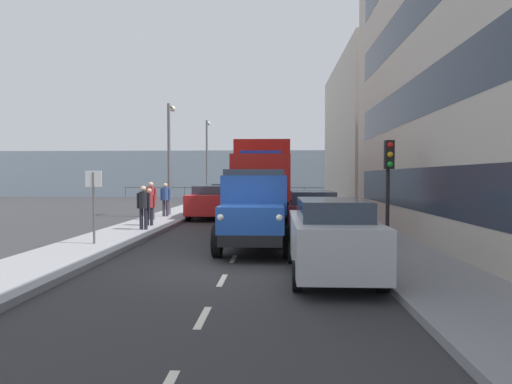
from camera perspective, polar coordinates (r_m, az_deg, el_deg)
ground_plane at (r=22.06m, az=-0.37°, el=-3.75°), size 80.00×80.00×0.00m
sidewalk_left at (r=22.28m, az=11.34°, el=-3.54°), size 2.41×44.24×0.15m
sidewalk_right at (r=22.74m, az=-11.83°, el=-3.43°), size 2.41×44.24×0.15m
road_centreline_markings at (r=21.83m, az=-0.40°, el=-3.80°), size 0.12×41.08×0.01m
building_far_block at (r=34.85m, az=16.50°, el=7.16°), size 7.40×15.99×10.78m
sea_horizon at (r=47.05m, az=1.24°, el=2.37°), size 80.00×0.80×5.00m
seawall_railing at (r=43.47m, az=1.12°, el=0.31°), size 28.08×0.08×1.20m
truck_vintage_blue at (r=13.30m, az=-0.19°, el=-2.46°), size 2.17×5.64×2.43m
lorry_cargo_red at (r=21.18m, az=0.91°, el=1.64°), size 2.58×8.20×3.87m
car_silver_kerbside_near at (r=9.93m, az=9.68°, el=-5.65°), size 1.80×4.47×1.72m
car_maroon_kerbside_1 at (r=15.22m, az=7.21°, el=-2.98°), size 1.82×3.99×1.72m
car_red_oppositeside_0 at (r=23.44m, az=-5.99°, el=-1.22°), size 1.98×4.68×1.72m
car_black_oppositeside_1 at (r=30.14m, az=-4.06°, el=-0.49°), size 1.95×4.50×1.72m
pedestrian_strolling at (r=17.65m, az=-14.42°, el=-1.50°), size 0.53×0.34×1.70m
pedestrian_couple_a at (r=19.07m, az=-13.70°, el=-1.49°), size 0.53×0.34×1.57m
pedestrian_by_lamp at (r=21.63m, az=-13.49°, el=-0.68°), size 0.53×0.34×1.81m
pedestrian_near_railing at (r=23.27m, az=-11.69°, el=-0.61°), size 0.53×0.34×1.73m
traffic_light_near at (r=14.40m, az=16.87°, el=2.95°), size 0.28×0.41×3.20m
lamp_post_promenade at (r=24.49m, az=-11.15°, el=5.62°), size 0.32×1.14×6.03m
lamp_post_far at (r=37.12m, az=-6.37°, el=5.00°), size 0.32×1.14×6.76m
street_sign at (r=14.37m, az=-20.35°, el=-0.24°), size 0.50×0.07×2.25m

